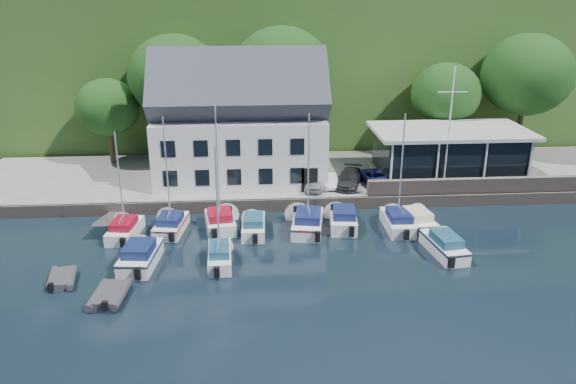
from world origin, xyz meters
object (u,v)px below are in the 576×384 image
boat_r1_4 (308,168)px  boat_r2_1 (217,203)px  boat_r1_5 (343,217)px  boat_r2_0 (140,254)px  harbor_building (240,128)px  boat_r1_6 (401,171)px  dinghy_0 (62,277)px  club_pavilion (449,152)px  boat_r1_1 (167,177)px  car_silver (315,182)px  car_white (329,179)px  dinghy_1 (109,294)px  boat_r1_3 (253,224)px  boat_r1_7 (416,218)px  car_dgrey (349,178)px  boat_r1_2 (218,170)px  boat_r1_0 (120,181)px  car_blue (376,177)px  boat_r2_4 (444,243)px  flagpole (449,129)px

boat_r1_4 → boat_r2_1: 7.75m
boat_r1_5 → boat_r2_0: bearing=-153.4°
harbor_building → boat_r1_6: 14.80m
boat_r1_6 → dinghy_0: (-21.96, -6.33, -4.10)m
club_pavilion → boat_r1_1: 24.48m
boat_r1_1 → boat_r2_0: size_ratio=1.41×
car_silver → car_white: bearing=40.2°
boat_r1_5 → dinghy_0: (-18.06, -6.90, -0.45)m
boat_r1_6 → dinghy_1: boat_r1_6 is taller
car_white → boat_r1_3: (-6.37, -6.79, -0.85)m
car_white → boat_r1_7: car_white is taller
harbor_building → car_dgrey: (8.94, -2.74, -3.71)m
boat_r1_1 → boat_r1_2: 3.52m
boat_r1_0 → boat_r1_6: bearing=7.6°
car_blue → boat_r2_4: (2.13, -11.07, -0.86)m
boat_r2_0 → dinghy_1: size_ratio=1.87×
boat_r1_4 → boat_r1_7: 8.89m
boat_r1_1 → boat_r2_4: bearing=-6.8°
harbor_building → flagpole: size_ratio=1.46×
club_pavilion → dinghy_1: size_ratio=4.16×
harbor_building → dinghy_1: (-7.33, -17.98, -4.98)m
dinghy_0 → flagpole: bearing=13.8°
boat_r1_6 → boat_r2_1: boat_r1_6 is taller
harbor_building → dinghy_1: harbor_building is taller
flagpole → boat_r1_6: size_ratio=1.11×
car_dgrey → boat_r2_1: boat_r2_1 is taller
car_dgrey → flagpole: size_ratio=0.45×
dinghy_0 → dinghy_1: bearing=-44.0°
boat_r1_0 → boat_r2_0: boat_r1_0 is taller
club_pavilion → car_blue: 7.22m
boat_r1_5 → boat_r1_0: bearing=-171.5°
car_silver → dinghy_1: 19.84m
car_dgrey → dinghy_1: (-16.27, -15.24, -1.27)m
club_pavilion → boat_r2_4: bearing=-109.3°
car_blue → boat_r1_5: car_blue is taller
car_silver → boat_r1_3: car_silver is taller
boat_r1_4 → flagpole: bearing=34.8°
boat_r1_4 → boat_r2_4: 10.42m
boat_r1_2 → boat_r2_0: bearing=-140.2°
flagpole → boat_r2_1: size_ratio=1.19×
boat_r1_3 → boat_r2_1: boat_r2_1 is taller
boat_r1_1 → boat_r1_6: (16.35, -0.62, 0.25)m
club_pavilion → car_silver: (-12.01, -2.83, -1.44)m
car_white → car_dgrey: size_ratio=0.75×
club_pavilion → boat_r1_1: (-22.99, -8.32, 1.11)m
boat_r1_3 → boat_r2_4: 13.17m
boat_r1_5 → boat_r1_1: bearing=-173.7°
car_dgrey → boat_r1_0: size_ratio=0.53×
boat_r1_0 → dinghy_1: 9.39m
dinghy_0 → harbor_building: bearing=46.0°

